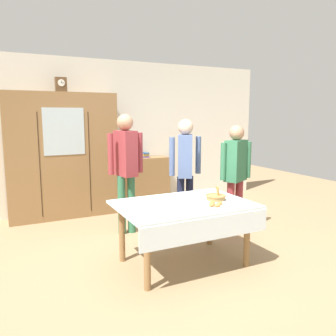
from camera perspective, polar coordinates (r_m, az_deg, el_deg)
ground_plane at (r=4.32m, az=1.22°, el=-14.61°), size 12.00×12.00×0.00m
back_wall at (r=6.44m, az=-9.75°, el=5.42°), size 6.40×0.10×2.70m
dining_table at (r=3.91m, az=2.85°, el=-7.40°), size 1.51×1.05×0.72m
wall_cabinet at (r=5.98m, az=-17.14°, el=1.95°), size 1.78×0.46×2.08m
mantel_clock at (r=5.96m, az=-17.44°, el=13.11°), size 0.18×0.11×0.24m
bookshelf_low at (r=6.52m, az=-3.88°, el=-2.29°), size 0.91×0.35×0.93m
book_stack at (r=6.44m, az=-3.93°, el=2.17°), size 0.16×0.20×0.10m
tea_cup_near_right at (r=3.93m, az=4.03°, el=-5.41°), size 0.13×0.13×0.06m
tea_cup_mid_right at (r=3.53m, az=-2.87°, el=-7.03°), size 0.13×0.13×0.06m
tea_cup_front_edge at (r=3.83m, az=-0.50°, el=-5.80°), size 0.13×0.13×0.06m
bread_basket at (r=4.10m, az=7.97°, el=-4.78°), size 0.24×0.24×0.16m
pastry_plate at (r=3.80m, az=7.91°, el=-6.19°), size 0.28×0.28×0.05m
spoon_back_edge at (r=3.97m, az=-3.03°, el=-5.63°), size 0.12×0.02×0.01m
spoon_center at (r=3.48m, az=0.89°, el=-7.71°), size 0.12×0.02×0.01m
spoon_mid_right at (r=4.00m, az=-7.01°, el=-5.56°), size 0.12×0.02×0.01m
person_beside_shelf at (r=5.00m, az=11.23°, el=-0.13°), size 0.52×0.34×1.58m
person_behind_table_left at (r=5.02m, az=2.90°, el=0.72°), size 0.52×0.41×1.66m
person_near_right_end at (r=4.91m, az=-7.06°, el=1.10°), size 0.52×0.39×1.73m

